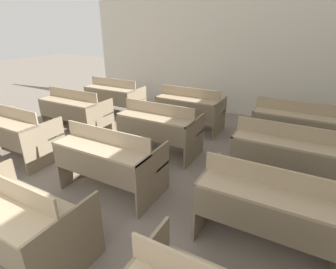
{
  "coord_description": "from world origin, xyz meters",
  "views": [
    {
      "loc": [
        2.17,
        0.7,
        2.12
      ],
      "look_at": [
        0.65,
        3.48,
        0.78
      ],
      "focal_mm": 28.0,
      "sensor_mm": 36.0,
      "label": 1
    }
  ],
  "objects_px": {
    "bench_front_center": "(15,216)",
    "bench_second_left": "(16,131)",
    "bench_third_left": "(75,110)",
    "bench_back_center": "(190,108)",
    "bench_back_left": "(114,96)",
    "bench_third_right": "(283,153)",
    "bench_back_right": "(292,124)",
    "bench_second_center": "(110,159)",
    "bench_second_right": "(268,205)",
    "bench_third_center": "(159,127)"
  },
  "relations": [
    {
      "from": "bench_third_right",
      "to": "bench_front_center",
      "type": "bearing_deg",
      "value": -128.05
    },
    {
      "from": "bench_second_center",
      "to": "bench_back_right",
      "type": "xyz_separation_m",
      "value": [
        1.98,
        2.55,
        0.0
      ]
    },
    {
      "from": "bench_second_right",
      "to": "bench_back_right",
      "type": "height_order",
      "value": "same"
    },
    {
      "from": "bench_back_left",
      "to": "bench_third_center",
      "type": "bearing_deg",
      "value": -32.17
    },
    {
      "from": "bench_second_left",
      "to": "bench_second_right",
      "type": "relative_size",
      "value": 1.0
    },
    {
      "from": "bench_second_center",
      "to": "bench_back_left",
      "type": "height_order",
      "value": "same"
    },
    {
      "from": "bench_back_right",
      "to": "bench_back_left",
      "type": "bearing_deg",
      "value": 179.68
    },
    {
      "from": "bench_third_left",
      "to": "bench_back_center",
      "type": "distance_m",
      "value": 2.38
    },
    {
      "from": "bench_second_right",
      "to": "bench_back_right",
      "type": "bearing_deg",
      "value": 90.15
    },
    {
      "from": "bench_second_left",
      "to": "bench_third_center",
      "type": "distance_m",
      "value": 2.38
    },
    {
      "from": "bench_third_center",
      "to": "bench_back_left",
      "type": "bearing_deg",
      "value": 147.83
    },
    {
      "from": "bench_third_left",
      "to": "bench_back_right",
      "type": "distance_m",
      "value": 4.19
    },
    {
      "from": "bench_second_center",
      "to": "bench_third_center",
      "type": "height_order",
      "value": "same"
    },
    {
      "from": "bench_second_right",
      "to": "bench_back_center",
      "type": "xyz_separation_m",
      "value": [
        -2.0,
        2.57,
        0.0
      ]
    },
    {
      "from": "bench_third_left",
      "to": "bench_second_center",
      "type": "bearing_deg",
      "value": -32.75
    },
    {
      "from": "bench_back_center",
      "to": "bench_back_right",
      "type": "height_order",
      "value": "same"
    },
    {
      "from": "bench_third_right",
      "to": "bench_back_left",
      "type": "bearing_deg",
      "value": 162.2
    },
    {
      "from": "bench_second_left",
      "to": "bench_back_left",
      "type": "height_order",
      "value": "same"
    },
    {
      "from": "bench_second_right",
      "to": "bench_back_center",
      "type": "relative_size",
      "value": 1.0
    },
    {
      "from": "bench_second_center",
      "to": "bench_back_center",
      "type": "xyz_separation_m",
      "value": [
        -0.01,
        2.58,
        0.0
      ]
    },
    {
      "from": "bench_third_right",
      "to": "bench_back_center",
      "type": "xyz_separation_m",
      "value": [
        -1.99,
        1.29,
        0.0
      ]
    },
    {
      "from": "bench_second_left",
      "to": "bench_third_left",
      "type": "xyz_separation_m",
      "value": [
        -0.02,
        1.3,
        0.0
      ]
    },
    {
      "from": "bench_back_left",
      "to": "bench_third_left",
      "type": "bearing_deg",
      "value": -89.03
    },
    {
      "from": "bench_second_center",
      "to": "bench_third_right",
      "type": "bearing_deg",
      "value": 33.06
    },
    {
      "from": "bench_third_left",
      "to": "bench_back_center",
      "type": "bearing_deg",
      "value": 32.52
    },
    {
      "from": "bench_second_center",
      "to": "bench_back_right",
      "type": "bearing_deg",
      "value": 52.2
    },
    {
      "from": "bench_second_center",
      "to": "bench_back_left",
      "type": "xyz_separation_m",
      "value": [
        -2.04,
        2.58,
        0.0
      ]
    },
    {
      "from": "bench_back_left",
      "to": "bench_back_center",
      "type": "distance_m",
      "value": 2.03
    },
    {
      "from": "bench_back_right",
      "to": "bench_third_left",
      "type": "bearing_deg",
      "value": -162.57
    },
    {
      "from": "bench_third_center",
      "to": "bench_back_center",
      "type": "distance_m",
      "value": 1.28
    },
    {
      "from": "bench_second_right",
      "to": "bench_third_center",
      "type": "bearing_deg",
      "value": 147.08
    },
    {
      "from": "bench_second_right",
      "to": "bench_back_right",
      "type": "relative_size",
      "value": 1.0
    },
    {
      "from": "bench_second_right",
      "to": "bench_third_right",
      "type": "xyz_separation_m",
      "value": [
        -0.01,
        1.28,
        0.0
      ]
    },
    {
      "from": "bench_second_right",
      "to": "bench_back_center",
      "type": "distance_m",
      "value": 3.26
    },
    {
      "from": "bench_back_left",
      "to": "bench_second_center",
      "type": "bearing_deg",
      "value": -51.63
    },
    {
      "from": "bench_front_center",
      "to": "bench_third_right",
      "type": "distance_m",
      "value": 3.26
    },
    {
      "from": "bench_front_center",
      "to": "bench_second_left",
      "type": "distance_m",
      "value": 2.35
    },
    {
      "from": "bench_front_center",
      "to": "bench_back_center",
      "type": "relative_size",
      "value": 1.0
    },
    {
      "from": "bench_back_left",
      "to": "bench_back_right",
      "type": "distance_m",
      "value": 4.02
    },
    {
      "from": "bench_second_right",
      "to": "bench_back_right",
      "type": "distance_m",
      "value": 2.55
    },
    {
      "from": "bench_second_left",
      "to": "bench_second_center",
      "type": "height_order",
      "value": "same"
    },
    {
      "from": "bench_second_left",
      "to": "bench_third_left",
      "type": "height_order",
      "value": "same"
    },
    {
      "from": "bench_back_right",
      "to": "bench_back_center",
      "type": "bearing_deg",
      "value": 179.29
    },
    {
      "from": "bench_second_center",
      "to": "bench_back_right",
      "type": "distance_m",
      "value": 3.23
    },
    {
      "from": "bench_front_center",
      "to": "bench_third_center",
      "type": "height_order",
      "value": "same"
    },
    {
      "from": "bench_front_center",
      "to": "bench_second_left",
      "type": "height_order",
      "value": "same"
    },
    {
      "from": "bench_back_left",
      "to": "bench_back_right",
      "type": "xyz_separation_m",
      "value": [
        4.02,
        -0.02,
        0.0
      ]
    },
    {
      "from": "bench_third_center",
      "to": "bench_back_center",
      "type": "relative_size",
      "value": 1.0
    },
    {
      "from": "bench_second_center",
      "to": "bench_third_center",
      "type": "distance_m",
      "value": 1.3
    },
    {
      "from": "bench_front_center",
      "to": "bench_third_right",
      "type": "relative_size",
      "value": 1.0
    }
  ]
}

